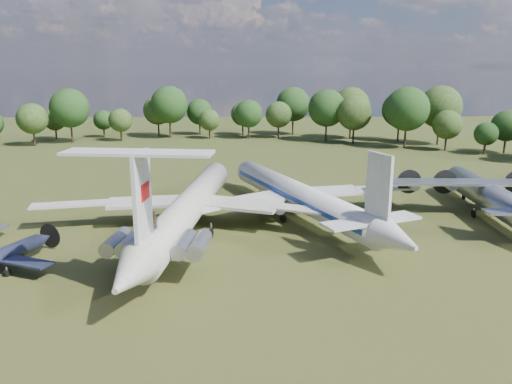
{
  "coord_description": "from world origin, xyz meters",
  "views": [
    {
      "loc": [
        9.79,
        -60.85,
        20.42
      ],
      "look_at": [
        11.07,
        0.44,
        5.0
      ],
      "focal_mm": 35.0,
      "sensor_mm": 36.0,
      "label": 1
    }
  ],
  "objects_px": {
    "an12_transport": "(488,199)",
    "person_on_il62": "(155,219)",
    "il62_airliner": "(190,212)",
    "tu104_jet": "(299,200)"
  },
  "relations": [
    {
      "from": "il62_airliner",
      "to": "tu104_jet",
      "type": "height_order",
      "value": "il62_airliner"
    },
    {
      "from": "tu104_jet",
      "to": "person_on_il62",
      "type": "bearing_deg",
      "value": -150.99
    },
    {
      "from": "il62_airliner",
      "to": "person_on_il62",
      "type": "xyz_separation_m",
      "value": [
        -1.67,
        -14.63,
        3.55
      ]
    },
    {
      "from": "il62_airliner",
      "to": "tu104_jet",
      "type": "xyz_separation_m",
      "value": [
        14.4,
        5.67,
        -0.13
      ]
    },
    {
      "from": "il62_airliner",
      "to": "person_on_il62",
      "type": "height_order",
      "value": "person_on_il62"
    },
    {
      "from": "il62_airliner",
      "to": "person_on_il62",
      "type": "bearing_deg",
      "value": -90.0
    },
    {
      "from": "person_on_il62",
      "to": "il62_airliner",
      "type": "bearing_deg",
      "value": -68.53
    },
    {
      "from": "person_on_il62",
      "to": "an12_transport",
      "type": "bearing_deg",
      "value": -126.03
    },
    {
      "from": "an12_transport",
      "to": "person_on_il62",
      "type": "distance_m",
      "value": 47.87
    },
    {
      "from": "tu104_jet",
      "to": "person_on_il62",
      "type": "xyz_separation_m",
      "value": [
        -16.07,
        -20.3,
        3.68
      ]
    }
  ]
}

